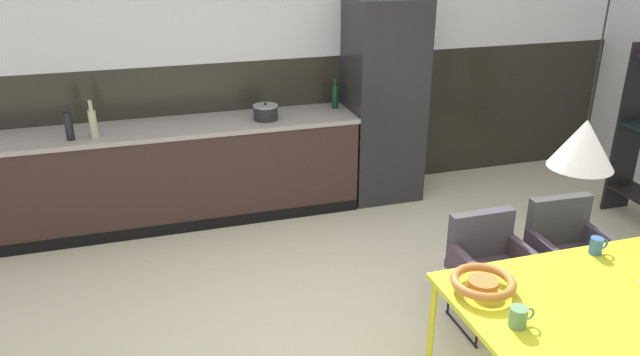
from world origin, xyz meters
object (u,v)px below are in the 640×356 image
Objects in this scene: pendant_lamp_over_table_near at (584,143)px; armchair_head_of_table at (566,242)px; armchair_far_side at (489,257)px; bottle_spice_small at (93,123)px; mug_wide_latte at (597,246)px; cooking_pot at (266,112)px; refrigerator_column at (383,101)px; bottle_vinegar_dark at (335,96)px; mug_short_terracotta at (519,317)px; dining_table at (607,302)px; bottle_wine_green at (69,126)px; fruit_bowl at (483,283)px.

armchair_head_of_table is at bearing 48.24° from pendant_lamp_over_table_near.
armchair_far_side is 3.26m from bottle_spice_small.
pendant_lamp_over_table_near is at bearing 50.72° from armchair_head_of_table.
cooking_pot is (-1.40, 2.63, 0.18)m from mug_wide_latte.
mug_wide_latte is at bearing -84.92° from refrigerator_column.
pendant_lamp_over_table_near is (2.29, -2.93, 0.58)m from bottle_spice_small.
mug_wide_latte is at bearing -61.96° from cooking_pot.
bottle_vinegar_dark is at bearing -81.90° from armchair_far_side.
mug_short_terracotta is at bearing -100.77° from refrigerator_column.
dining_table is 2.14× the size of armchair_far_side.
bottle_spice_small is at bearing -31.10° from armchair_head_of_table.
bottle_wine_green reaches higher than armchair_head_of_table.
cooking_pot is 1.64m from bottle_wine_green.
refrigerator_column reaches higher than bottle_vinegar_dark.
cooking_pot is at bearing 3.00° from bottle_wine_green.
mug_wide_latte is at bearing 58.55° from dining_table.
armchair_far_side is (-0.60, 0.00, -0.01)m from armchair_head_of_table.
bottle_wine_green is 3.87m from pendant_lamp_over_table_near.
cooking_pot is 0.71× the size of bottle_spice_small.
fruit_bowl is 1.20× the size of bottle_wine_green.
armchair_head_of_table is 1.30m from fruit_bowl.
bottle_spice_small is (-2.85, 2.55, 0.24)m from mug_wide_latte.
cooking_pot is at bearing 101.22° from fruit_bowl.
bottle_vinegar_dark is (0.15, 3.26, 0.24)m from mug_short_terracotta.
fruit_bowl is at bearing -53.51° from bottle_spice_small.
fruit_bowl is 0.29× the size of pendant_lamp_over_table_near.
armchair_head_of_table is (0.47, -2.19, -0.46)m from refrigerator_column.
pendant_lamp_over_table_near reaches higher than mug_short_terracotta.
armchair_head_of_table is at bearing -68.03° from bottle_vinegar_dark.
armchair_far_side is 6.29× the size of mug_wide_latte.
dining_table is at bearing -81.83° from bottle_vinegar_dark.
bottle_vinegar_dark reaches higher than armchair_head_of_table.
mug_short_terracotta is at bearing -88.84° from fruit_bowl.
mug_wide_latte is (-0.23, -0.51, 0.28)m from armchair_head_of_table.
mug_wide_latte is 0.54× the size of cooking_pot.
refrigerator_column is at bearing 95.08° from mug_wide_latte.
fruit_bowl is at bearing -93.01° from bottle_vinegar_dark.
pendant_lamp_over_table_near is at bearing -95.97° from refrigerator_column.
mug_wide_latte is 0.96m from mug_short_terracotta.
bottle_vinegar_dark is 0.24× the size of pendant_lamp_over_table_near.
fruit_bowl is at bearing 159.59° from dining_table.
bottle_wine_green is at bearing 129.00° from fruit_bowl.
refrigerator_column is 6.72× the size of bottle_wine_green.
armchair_head_of_table is at bearing 179.81° from armchair_far_side.
bottle_spice_small reaches higher than bottle_wine_green.
armchair_far_side is 1.44m from pendant_lamp_over_table_near.
cooking_pot is (-1.63, 2.12, 0.46)m from armchair_head_of_table.
refrigerator_column is 2.62m from bottle_spice_small.
dining_table is 0.66m from fruit_bowl.
fruit_bowl is 2.85m from cooking_pot.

